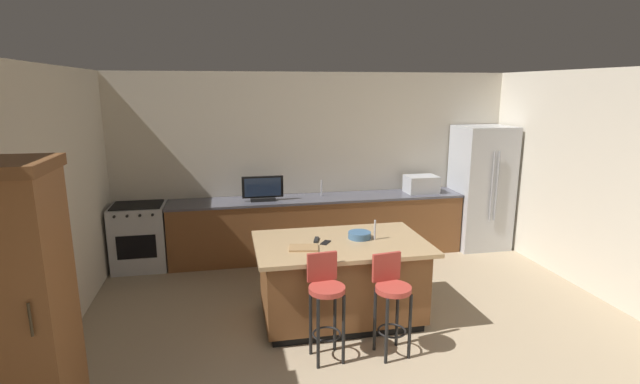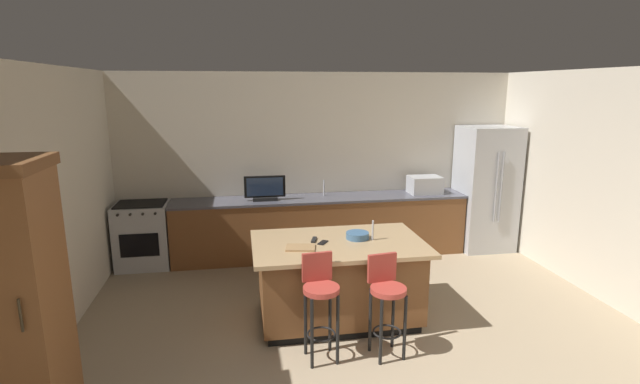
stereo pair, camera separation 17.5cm
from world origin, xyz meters
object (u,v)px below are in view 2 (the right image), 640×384
(microwave, at_px, (425,185))
(bar_stool_left, at_px, (320,297))
(fruit_bowl, at_px, (357,235))
(cutting_board, at_px, (300,248))
(tv_monitor, at_px, (265,189))
(tv_remote, at_px, (314,240))
(bar_stool_right, at_px, (386,297))
(cabinet_tower, at_px, (16,305))
(cell_phone, at_px, (323,243))
(refrigerator, at_px, (485,188))
(range_oven, at_px, (143,235))
(kitchen_island, at_px, (338,280))

(microwave, distance_m, bar_stool_left, 3.49)
(fruit_bowl, xyz_separation_m, cutting_board, (-0.66, -0.21, -0.03))
(tv_monitor, distance_m, tv_remote, 1.95)
(tv_monitor, bearing_deg, fruit_bowl, -64.62)
(bar_stool_right, bearing_deg, cabinet_tower, -174.34)
(cabinet_tower, height_order, tv_monitor, cabinet_tower)
(tv_monitor, height_order, fruit_bowl, tv_monitor)
(microwave, relative_size, fruit_bowl, 1.91)
(bar_stool_left, xyz_separation_m, fruit_bowl, (0.55, 0.79, 0.32))
(bar_stool_right, relative_size, cell_phone, 6.55)
(refrigerator, distance_m, cabinet_tower, 6.34)
(range_oven, height_order, tv_monitor, tv_monitor)
(range_oven, distance_m, bar_stool_left, 3.46)
(refrigerator, relative_size, microwave, 4.04)
(refrigerator, height_order, tv_remote, refrigerator)
(bar_stool_right, xyz_separation_m, cell_phone, (-0.48, 0.76, 0.31))
(bar_stool_right, xyz_separation_m, fruit_bowl, (-0.08, 0.83, 0.35))
(microwave, xyz_separation_m, bar_stool_right, (-1.48, -2.79, -0.46))
(refrigerator, distance_m, microwave, 0.99)
(range_oven, bearing_deg, fruit_bowl, -36.48)
(bar_stool_left, bearing_deg, range_oven, 121.40)
(range_oven, relative_size, bar_stool_left, 0.92)
(fruit_bowl, relative_size, tv_remote, 1.47)
(tv_remote, bearing_deg, bar_stool_left, -78.10)
(kitchen_island, relative_size, cutting_board, 6.19)
(tv_remote, relative_size, cutting_board, 0.57)
(refrigerator, xyz_separation_m, bar_stool_left, (-3.10, -2.69, -0.35))
(range_oven, distance_m, tv_monitor, 1.85)
(cabinet_tower, distance_m, tv_remote, 2.78)
(range_oven, xyz_separation_m, microwave, (4.21, 0.00, 0.58))
(cell_phone, bearing_deg, bar_stool_right, -24.04)
(range_oven, distance_m, cell_phone, 3.06)
(microwave, height_order, cell_phone, microwave)
(kitchen_island, distance_m, tv_monitor, 2.18)
(refrigerator, xyz_separation_m, tv_monitor, (-3.45, 0.01, 0.11))
(fruit_bowl, bearing_deg, refrigerator, 36.67)
(tv_remote, bearing_deg, cabinet_tower, -129.13)
(refrigerator, relative_size, cabinet_tower, 0.93)
(cabinet_tower, relative_size, microwave, 4.35)
(bar_stool_left, height_order, cutting_board, bar_stool_left)
(bar_stool_right, bearing_deg, kitchen_island, 103.58)
(cabinet_tower, bearing_deg, refrigerator, 32.89)
(cabinet_tower, bearing_deg, cell_phone, 31.68)
(bar_stool_left, distance_m, cutting_board, 0.66)
(tv_monitor, xyz_separation_m, bar_stool_right, (0.98, -2.74, -0.49))
(range_oven, relative_size, cabinet_tower, 0.45)
(tv_monitor, xyz_separation_m, cell_phone, (0.51, -1.98, -0.18))
(bar_stool_right, relative_size, fruit_bowl, 3.92)
(tv_monitor, relative_size, cutting_board, 1.99)
(cutting_board, bearing_deg, cabinet_tower, -147.82)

